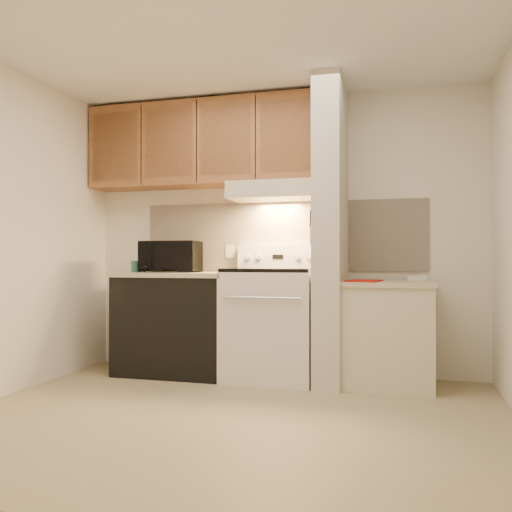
% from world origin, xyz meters
% --- Properties ---
extents(floor, '(3.60, 3.60, 0.00)m').
position_xyz_m(floor, '(0.00, 0.00, 0.00)').
color(floor, tan).
rests_on(floor, ground).
extents(ceiling, '(3.60, 3.60, 0.00)m').
position_xyz_m(ceiling, '(0.00, 0.00, 2.50)').
color(ceiling, white).
rests_on(ceiling, wall_back).
extents(wall_back, '(3.60, 2.50, 0.02)m').
position_xyz_m(wall_back, '(0.00, 1.50, 1.25)').
color(wall_back, silver).
rests_on(wall_back, floor).
extents(backsplash, '(2.60, 0.02, 0.63)m').
position_xyz_m(backsplash, '(0.00, 1.49, 1.24)').
color(backsplash, beige).
rests_on(backsplash, wall_back).
extents(range_body, '(0.76, 0.65, 0.92)m').
position_xyz_m(range_body, '(0.00, 1.16, 0.46)').
color(range_body, silver).
rests_on(range_body, floor).
extents(oven_window, '(0.50, 0.01, 0.30)m').
position_xyz_m(oven_window, '(0.00, 0.84, 0.50)').
color(oven_window, black).
rests_on(oven_window, range_body).
extents(oven_handle, '(0.65, 0.02, 0.02)m').
position_xyz_m(oven_handle, '(0.00, 0.80, 0.72)').
color(oven_handle, silver).
rests_on(oven_handle, range_body).
extents(cooktop, '(0.74, 0.64, 0.03)m').
position_xyz_m(cooktop, '(0.00, 1.16, 0.94)').
color(cooktop, black).
rests_on(cooktop, range_body).
extents(range_backguard, '(0.76, 0.08, 0.20)m').
position_xyz_m(range_backguard, '(0.00, 1.44, 1.05)').
color(range_backguard, silver).
rests_on(range_backguard, range_body).
extents(range_display, '(0.10, 0.01, 0.04)m').
position_xyz_m(range_display, '(0.00, 1.40, 1.05)').
color(range_display, black).
rests_on(range_display, range_backguard).
extents(range_knob_left_outer, '(0.05, 0.02, 0.05)m').
position_xyz_m(range_knob_left_outer, '(-0.28, 1.40, 1.05)').
color(range_knob_left_outer, silver).
rests_on(range_knob_left_outer, range_backguard).
extents(range_knob_left_inner, '(0.05, 0.02, 0.05)m').
position_xyz_m(range_knob_left_inner, '(-0.18, 1.40, 1.05)').
color(range_knob_left_inner, silver).
rests_on(range_knob_left_inner, range_backguard).
extents(range_knob_right_inner, '(0.05, 0.02, 0.05)m').
position_xyz_m(range_knob_right_inner, '(0.18, 1.40, 1.05)').
color(range_knob_right_inner, silver).
rests_on(range_knob_right_inner, range_backguard).
extents(range_knob_right_outer, '(0.05, 0.02, 0.05)m').
position_xyz_m(range_knob_right_outer, '(0.28, 1.40, 1.05)').
color(range_knob_right_outer, silver).
rests_on(range_knob_right_outer, range_backguard).
extents(dishwasher_front, '(1.00, 0.63, 0.87)m').
position_xyz_m(dishwasher_front, '(-0.88, 1.17, 0.43)').
color(dishwasher_front, black).
rests_on(dishwasher_front, floor).
extents(left_countertop, '(1.04, 0.67, 0.04)m').
position_xyz_m(left_countertop, '(-0.88, 1.17, 0.89)').
color(left_countertop, '#C2B594').
rests_on(left_countertop, dishwasher_front).
extents(spoon_rest, '(0.21, 0.08, 0.01)m').
position_xyz_m(spoon_rest, '(-0.81, 1.36, 0.92)').
color(spoon_rest, black).
rests_on(spoon_rest, left_countertop).
extents(teal_jar, '(0.12, 0.12, 0.10)m').
position_xyz_m(teal_jar, '(-1.23, 1.06, 0.96)').
color(teal_jar, '#235C4F').
rests_on(teal_jar, left_countertop).
extents(outlet, '(0.08, 0.01, 0.12)m').
position_xyz_m(outlet, '(-0.48, 1.48, 1.10)').
color(outlet, beige).
rests_on(outlet, backsplash).
extents(microwave, '(0.54, 0.39, 0.28)m').
position_xyz_m(microwave, '(-0.93, 1.15, 1.05)').
color(microwave, black).
rests_on(microwave, left_countertop).
extents(partition_pillar, '(0.22, 0.70, 2.50)m').
position_xyz_m(partition_pillar, '(0.51, 1.15, 1.25)').
color(partition_pillar, beige).
rests_on(partition_pillar, floor).
extents(pillar_trim, '(0.01, 0.70, 0.04)m').
position_xyz_m(pillar_trim, '(0.39, 1.15, 1.30)').
color(pillar_trim, '#955E36').
rests_on(pillar_trim, partition_pillar).
extents(knife_strip, '(0.02, 0.42, 0.04)m').
position_xyz_m(knife_strip, '(0.39, 1.10, 1.32)').
color(knife_strip, black).
rests_on(knife_strip, partition_pillar).
extents(knife_blade_a, '(0.01, 0.03, 0.16)m').
position_xyz_m(knife_blade_a, '(0.38, 0.93, 1.22)').
color(knife_blade_a, silver).
rests_on(knife_blade_a, knife_strip).
extents(knife_handle_a, '(0.02, 0.02, 0.10)m').
position_xyz_m(knife_handle_a, '(0.38, 0.95, 1.37)').
color(knife_handle_a, black).
rests_on(knife_handle_a, knife_strip).
extents(knife_blade_b, '(0.01, 0.04, 0.18)m').
position_xyz_m(knife_blade_b, '(0.38, 1.03, 1.21)').
color(knife_blade_b, silver).
rests_on(knife_blade_b, knife_strip).
extents(knife_handle_b, '(0.02, 0.02, 0.10)m').
position_xyz_m(knife_handle_b, '(0.38, 1.03, 1.37)').
color(knife_handle_b, black).
rests_on(knife_handle_b, knife_strip).
extents(knife_blade_c, '(0.01, 0.04, 0.20)m').
position_xyz_m(knife_blade_c, '(0.38, 1.09, 1.20)').
color(knife_blade_c, silver).
rests_on(knife_blade_c, knife_strip).
extents(knife_handle_c, '(0.02, 0.02, 0.10)m').
position_xyz_m(knife_handle_c, '(0.38, 1.11, 1.37)').
color(knife_handle_c, black).
rests_on(knife_handle_c, knife_strip).
extents(knife_blade_d, '(0.01, 0.04, 0.16)m').
position_xyz_m(knife_blade_d, '(0.38, 1.18, 1.22)').
color(knife_blade_d, silver).
rests_on(knife_blade_d, knife_strip).
extents(knife_handle_d, '(0.02, 0.02, 0.10)m').
position_xyz_m(knife_handle_d, '(0.38, 1.19, 1.37)').
color(knife_handle_d, black).
rests_on(knife_handle_d, knife_strip).
extents(knife_blade_e, '(0.01, 0.04, 0.18)m').
position_xyz_m(knife_blade_e, '(0.38, 1.26, 1.21)').
color(knife_blade_e, silver).
rests_on(knife_blade_e, knife_strip).
extents(knife_handle_e, '(0.02, 0.02, 0.10)m').
position_xyz_m(knife_handle_e, '(0.38, 1.26, 1.37)').
color(knife_handle_e, black).
rests_on(knife_handle_e, knife_strip).
extents(oven_mitt, '(0.03, 0.09, 0.22)m').
position_xyz_m(oven_mitt, '(0.38, 1.32, 1.18)').
color(oven_mitt, slate).
rests_on(oven_mitt, partition_pillar).
extents(right_cab_base, '(0.70, 0.60, 0.81)m').
position_xyz_m(right_cab_base, '(0.97, 1.15, 0.40)').
color(right_cab_base, beige).
rests_on(right_cab_base, floor).
extents(right_countertop, '(0.74, 0.64, 0.04)m').
position_xyz_m(right_countertop, '(0.97, 1.15, 0.83)').
color(right_countertop, '#C2B594').
rests_on(right_countertop, right_cab_base).
extents(red_folder, '(0.29, 0.36, 0.01)m').
position_xyz_m(red_folder, '(0.79, 1.00, 0.86)').
color(red_folder, '#AB1409').
rests_on(red_folder, right_countertop).
extents(white_box, '(0.16, 0.12, 0.04)m').
position_xyz_m(white_box, '(1.19, 1.33, 0.87)').
color(white_box, white).
rests_on(white_box, right_countertop).
extents(range_hood, '(0.78, 0.44, 0.15)m').
position_xyz_m(range_hood, '(0.00, 1.28, 1.62)').
color(range_hood, beige).
rests_on(range_hood, upper_cabinets).
extents(hood_lip, '(0.78, 0.04, 0.06)m').
position_xyz_m(hood_lip, '(0.00, 1.07, 1.58)').
color(hood_lip, beige).
rests_on(hood_lip, range_hood).
extents(upper_cabinets, '(2.18, 0.33, 0.77)m').
position_xyz_m(upper_cabinets, '(-0.69, 1.32, 2.08)').
color(upper_cabinets, '#955E36').
rests_on(upper_cabinets, wall_back).
extents(cab_door_a, '(0.46, 0.01, 0.63)m').
position_xyz_m(cab_door_a, '(-1.51, 1.17, 2.08)').
color(cab_door_a, '#955E36').
rests_on(cab_door_a, upper_cabinets).
extents(cab_gap_a, '(0.01, 0.01, 0.73)m').
position_xyz_m(cab_gap_a, '(-1.23, 1.16, 2.08)').
color(cab_gap_a, black).
rests_on(cab_gap_a, upper_cabinets).
extents(cab_door_b, '(0.46, 0.01, 0.63)m').
position_xyz_m(cab_door_b, '(-0.96, 1.17, 2.08)').
color(cab_door_b, '#955E36').
rests_on(cab_door_b, upper_cabinets).
extents(cab_gap_b, '(0.01, 0.01, 0.73)m').
position_xyz_m(cab_gap_b, '(-0.69, 1.16, 2.08)').
color(cab_gap_b, black).
rests_on(cab_gap_b, upper_cabinets).
extents(cab_door_c, '(0.46, 0.01, 0.63)m').
position_xyz_m(cab_door_c, '(-0.42, 1.17, 2.08)').
color(cab_door_c, '#955E36').
rests_on(cab_door_c, upper_cabinets).
extents(cab_gap_c, '(0.01, 0.01, 0.73)m').
position_xyz_m(cab_gap_c, '(-0.14, 1.16, 2.08)').
color(cab_gap_c, black).
rests_on(cab_gap_c, upper_cabinets).
extents(cab_door_d, '(0.46, 0.01, 0.63)m').
position_xyz_m(cab_door_d, '(0.13, 1.17, 2.08)').
color(cab_door_d, '#955E36').
rests_on(cab_door_d, upper_cabinets).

